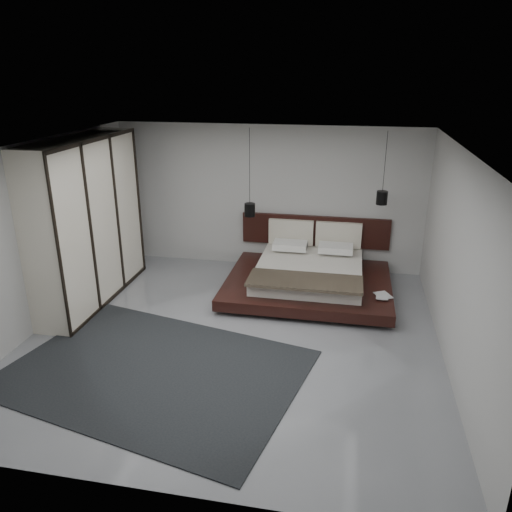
% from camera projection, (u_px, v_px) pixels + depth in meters
% --- Properties ---
extents(floor, '(6.00, 6.00, 0.00)m').
position_uv_depth(floor, '(234.00, 336.00, 7.48)').
color(floor, gray).
rests_on(floor, ground).
extents(ceiling, '(6.00, 6.00, 0.00)m').
position_uv_depth(ceiling, '(230.00, 148.00, 6.50)').
color(ceiling, white).
rests_on(ceiling, wall_back).
extents(wall_back, '(6.00, 0.00, 6.00)m').
position_uv_depth(wall_back, '(268.00, 198.00, 9.75)').
color(wall_back, '#B0B0AE').
rests_on(wall_back, floor).
extents(wall_front, '(6.00, 0.00, 6.00)m').
position_uv_depth(wall_front, '(149.00, 366.00, 4.23)').
color(wall_front, '#B0B0AE').
rests_on(wall_front, floor).
extents(wall_left, '(0.00, 6.00, 6.00)m').
position_uv_depth(wall_left, '(39.00, 236.00, 7.53)').
color(wall_left, '#B0B0AE').
rests_on(wall_left, floor).
extents(wall_right, '(0.00, 6.00, 6.00)m').
position_uv_depth(wall_right, '(457.00, 264.00, 6.45)').
color(wall_right, '#B0B0AE').
rests_on(wall_right, floor).
extents(lattice_screen, '(0.05, 0.90, 2.60)m').
position_uv_depth(lattice_screen, '(116.00, 202.00, 9.80)').
color(lattice_screen, black).
rests_on(lattice_screen, floor).
extents(bed, '(2.87, 2.43, 1.09)m').
position_uv_depth(bed, '(309.00, 275.00, 8.96)').
color(bed, black).
rests_on(bed, floor).
extents(book_lower, '(0.32, 0.36, 0.03)m').
position_uv_depth(book_lower, '(377.00, 296.00, 8.14)').
color(book_lower, '#99724C').
rests_on(book_lower, bed).
extents(book_upper, '(0.21, 0.27, 0.02)m').
position_uv_depth(book_upper, '(376.00, 296.00, 8.11)').
color(book_upper, '#99724C').
rests_on(book_upper, book_lower).
extents(pendant_left, '(0.20, 0.20, 1.61)m').
position_uv_depth(pendant_left, '(250.00, 210.00, 9.23)').
color(pendant_left, black).
rests_on(pendant_left, ceiling).
extents(pendant_right, '(0.19, 0.19, 1.26)m').
position_uv_depth(pendant_right, '(382.00, 198.00, 8.69)').
color(pendant_right, black).
rests_on(pendant_right, ceiling).
extents(wardrobe, '(0.66, 2.81, 2.76)m').
position_uv_depth(wardrobe, '(87.00, 222.00, 8.28)').
color(wardrobe, silver).
rests_on(wardrobe, floor).
extents(rug, '(4.27, 3.46, 0.02)m').
position_uv_depth(rug, '(155.00, 371.00, 6.61)').
color(rug, black).
rests_on(rug, floor).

